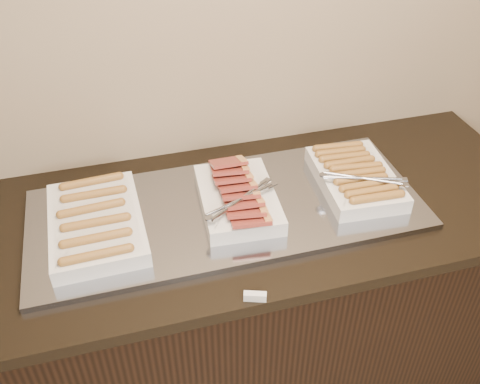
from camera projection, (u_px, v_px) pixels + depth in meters
name	position (u px, v px, depth m)	size (l,w,h in m)	color
counter	(230.00, 306.00, 1.94)	(2.06, 0.76, 0.90)	black
warming_tray	(227.00, 209.00, 1.65)	(1.20, 0.50, 0.02)	gray
dish_left	(96.00, 222.00, 1.55)	(0.27, 0.40, 0.07)	silver
dish_center	(238.00, 197.00, 1.63)	(0.27, 0.36, 0.09)	silver
dish_right	(356.00, 177.00, 1.71)	(0.27, 0.36, 0.08)	silver
label_holder	(255.00, 296.00, 1.38)	(0.06, 0.02, 0.02)	silver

